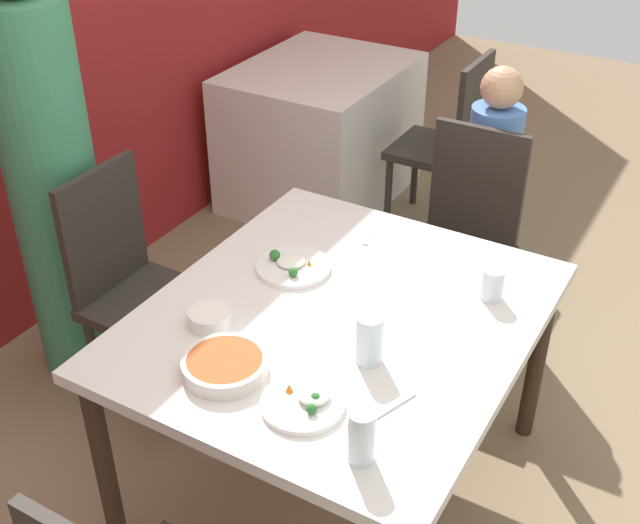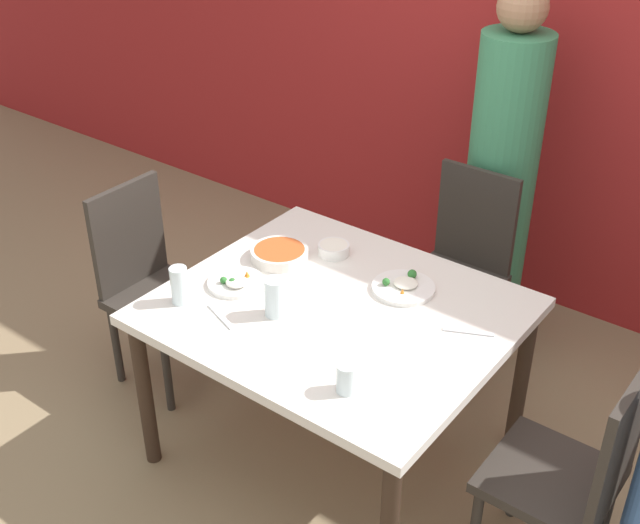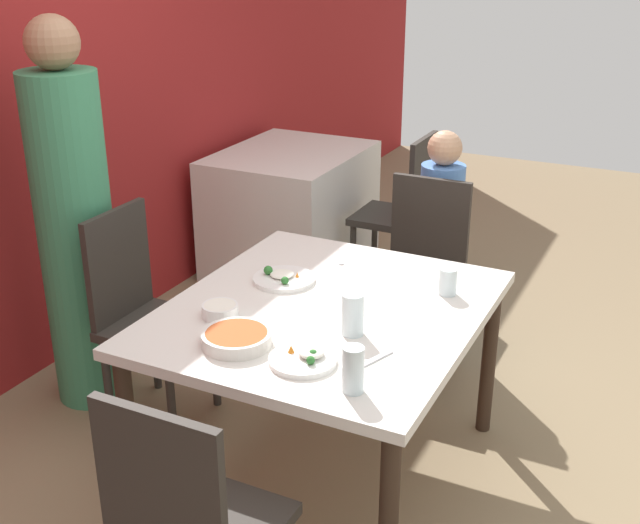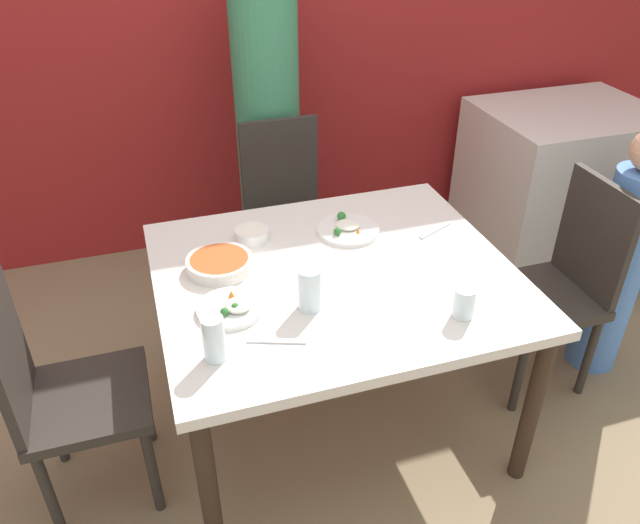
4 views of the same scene
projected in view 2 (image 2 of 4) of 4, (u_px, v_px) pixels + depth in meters
ground_plane at (335, 450)px, 3.32m from camera, size 10.00×10.00×0.00m
wall_back at (543, 39)px, 3.73m from camera, size 10.00×0.06×2.70m
dining_table at (336, 323)px, 2.99m from camera, size 1.25×1.09×0.72m
chair_adult_spot at (460, 265)px, 3.64m from camera, size 0.40×0.40×0.92m
chair_child_spot at (575, 473)px, 2.55m from camera, size 0.40×0.40×0.92m
chair_empty_left at (151, 281)px, 3.53m from camera, size 0.40×0.40×0.92m
person_adult at (501, 181)px, 3.71m from camera, size 0.32×0.32×1.69m
bowl_curry at (279, 254)px, 3.23m from camera, size 0.23×0.23×0.05m
plate_rice_adult at (404, 287)px, 3.04m from camera, size 0.24×0.24×0.05m
plate_rice_child at (236, 282)px, 3.07m from camera, size 0.22×0.22×0.05m
bowl_rice_small at (334, 249)px, 3.26m from camera, size 0.13×0.13×0.05m
glass_water_tall at (275, 297)px, 2.87m from camera, size 0.08×0.08×0.15m
glass_water_short at (179, 285)px, 2.94m from camera, size 0.07×0.07×0.15m
glass_water_center at (347, 378)px, 2.52m from camera, size 0.07×0.07×0.10m
fork_steel at (468, 332)px, 2.81m from camera, size 0.17×0.09×0.01m
spoon_steel at (221, 317)px, 2.89m from camera, size 0.18×0.08×0.01m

